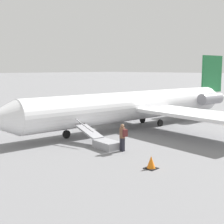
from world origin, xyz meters
TOP-DOWN VIEW (x-y plane):
  - ground_plane at (0.00, 0.00)m, footprint 600.00×600.00m
  - airplane_main at (-0.87, 0.11)m, footprint 27.40×20.73m
  - boarding_stairs at (6.81, 2.99)m, footprint 1.48×4.11m
  - passenger at (6.67, 4.62)m, footprint 0.36×0.55m
  - traffic_cone_near_stairs at (8.19, 7.98)m, footprint 0.62×0.62m

SIDE VIEW (x-z plane):
  - ground_plane at x=0.00m, z-range 0.00..0.00m
  - traffic_cone_near_stairs at x=8.19m, z-range -0.02..0.66m
  - boarding_stairs at x=6.81m, z-range -0.46..1.20m
  - passenger at x=6.67m, z-range 0.13..1.87m
  - airplane_main at x=-0.87m, z-range -1.32..5.25m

